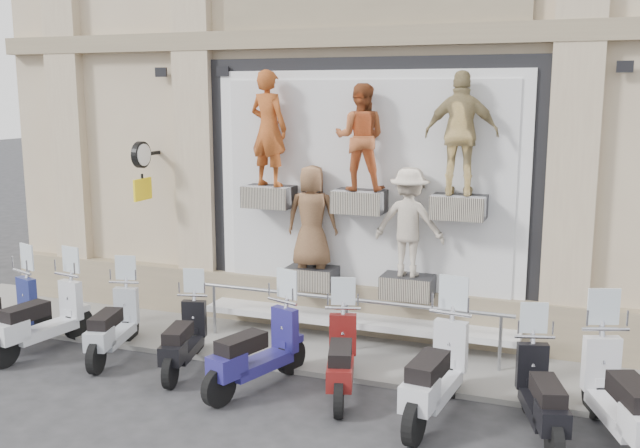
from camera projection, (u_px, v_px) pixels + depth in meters
The scene contains 13 objects.
ground at pixel (298, 408), 9.17m from camera, with size 90.00×90.00×0.00m, color #2A2A2C.
sidewalk at pixel (349, 351), 11.10m from camera, with size 16.00×2.20×0.08m, color gray.
shop_vitrine at pixel (368, 193), 11.23m from camera, with size 5.60×0.83×4.30m.
guard_rail at pixel (347, 326), 10.93m from camera, with size 5.06×0.10×0.93m, color #9EA0A5, non-canonical shape.
clock_sign_bracket at pixel (142, 163), 12.29m from camera, with size 0.10×0.80×1.02m.
scooter_b at pixel (40, 304), 10.98m from camera, with size 0.57×1.94×1.58m, color silver, non-canonical shape.
scooter_c at pixel (112, 311), 10.81m from camera, with size 0.53×1.80×1.47m, color #9FA5AC, non-canonical shape.
scooter_d at pixel (183, 325), 10.28m from camera, with size 0.50×1.72×1.40m, color black, non-canonical shape.
scooter_e at pixel (256, 334), 9.62m from camera, with size 0.56×1.93×1.57m, color navy, non-canonical shape.
scooter_f at pixel (341, 343), 9.43m from camera, with size 0.53×1.82×1.48m, color #601210, non-canonical shape.
scooter_g at pixel (436, 355), 8.72m from camera, with size 0.60×2.06×1.68m, color silver, non-canonical shape.
scooter_h at pixel (543, 378), 8.29m from camera, with size 0.53×1.80×1.46m, color black, non-canonical shape.
scooter_i at pixel (623, 377), 8.03m from camera, with size 0.60×2.07×1.68m, color silver, non-canonical shape.
Camera 1 is at (3.29, -7.95, 3.99)m, focal length 40.00 mm.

